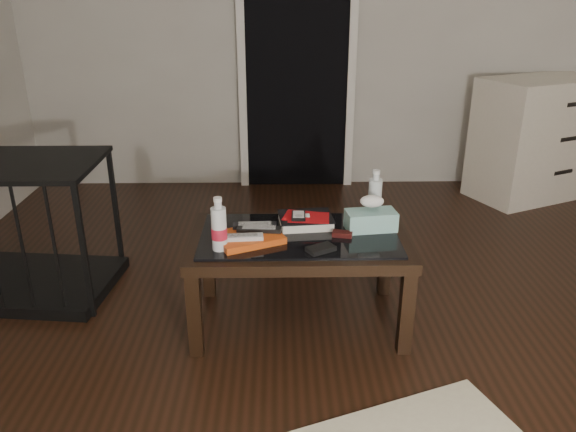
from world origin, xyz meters
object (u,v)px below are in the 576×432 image
textbook (306,220)px  tissue_box (371,220)px  dresser (551,136)px  water_bottle_right (375,193)px  pet_crate (22,250)px  water_bottle_left (219,224)px  coffee_table (299,247)px

textbook → tissue_box: tissue_box is taller
dresser → water_bottle_right: 2.28m
pet_crate → dresser: bearing=29.2°
water_bottle_left → tissue_box: water_bottle_left is taller
dresser → water_bottle_left: size_ratio=5.46×
dresser → water_bottle_left: 3.06m
pet_crate → water_bottle_right: 1.86m
pet_crate → water_bottle_right: size_ratio=4.02×
textbook → coffee_table: bearing=-113.8°
textbook → water_bottle_left: bearing=-151.9°
dresser → water_bottle_right: size_ratio=5.46×
water_bottle_left → water_bottle_right: 0.81m
pet_crate → tissue_box: bearing=-3.2°
coffee_table → water_bottle_left: water_bottle_left is taller
coffee_table → pet_crate: 1.50m
coffee_table → tissue_box: size_ratio=4.35×
coffee_table → pet_crate: (-1.45, 0.34, -0.17)m
water_bottle_right → coffee_table: bearing=-150.8°
dresser → pet_crate: 3.75m
textbook → water_bottle_right: 0.37m
coffee_table → water_bottle_right: 0.47m
pet_crate → tissue_box: size_ratio=4.16×
dresser → tissue_box: 2.42m
coffee_table → tissue_box: (0.34, 0.05, 0.11)m
coffee_table → dresser: size_ratio=0.77×
coffee_table → textbook: textbook is taller
pet_crate → tissue_box: (1.78, -0.29, 0.28)m
pet_crate → textbook: (1.48, -0.23, 0.25)m
textbook → pet_crate: bearing=165.3°
coffee_table → pet_crate: size_ratio=1.04×
pet_crate → water_bottle_left: pet_crate is taller
pet_crate → water_bottle_left: size_ratio=4.02×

